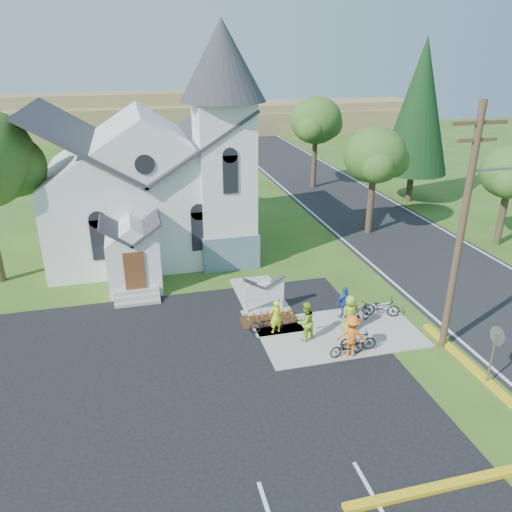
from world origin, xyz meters
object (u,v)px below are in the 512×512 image
object	(u,v)px
bike_0	(267,324)
bike_3	(360,313)
cyclist_4	(350,314)
church_sign	(264,292)
bike_2	(347,347)
utility_pole	(464,225)
bike_1	(358,340)
cyclist_1	(306,321)
cyclist_3	(351,336)
bike_4	(381,307)
stop_sign	(496,344)
cyclist_2	(345,303)
cyclist_0	(276,316)

from	to	relation	value
bike_0	bike_3	size ratio (longest dim) A/B	0.96
bike_3	cyclist_4	size ratio (longest dim) A/B	0.91
church_sign	bike_2	distance (m)	4.99
utility_pole	bike_1	distance (m)	6.15
cyclist_1	cyclist_3	bearing A→B (deg)	109.55
bike_2	bike_4	world-z (taller)	bike_4
bike_1	bike_3	bearing A→B (deg)	-15.60
bike_3	cyclist_4	world-z (taller)	cyclist_4
stop_sign	bike_3	xyz separation A→B (m)	(-2.73, 5.25, -1.25)
bike_3	cyclist_1	bearing A→B (deg)	79.92
utility_pole	bike_0	xyz separation A→B (m)	(-6.95, 2.87, -4.95)
stop_sign	bike_1	size ratio (longest dim) A/B	1.65
cyclist_2	bike_3	bearing A→B (deg)	118.05
cyclist_2	bike_3	size ratio (longest dim) A/B	0.98
church_sign	utility_pole	distance (m)	9.18
cyclist_0	bike_2	world-z (taller)	cyclist_0
cyclist_4	utility_pole	bearing A→B (deg)	131.17
church_sign	bike_0	world-z (taller)	church_sign
cyclist_4	stop_sign	bearing A→B (deg)	108.04
cyclist_0	bike_4	world-z (taller)	cyclist_0
bike_1	cyclist_3	bearing A→B (deg)	129.68
church_sign	cyclist_2	xyz separation A→B (m)	(3.41, -1.54, -0.19)
stop_sign	cyclist_0	world-z (taller)	stop_sign
bike_1	bike_3	size ratio (longest dim) A/B	0.94
bike_1	bike_4	size ratio (longest dim) A/B	0.88
stop_sign	bike_1	xyz separation A→B (m)	(-3.74, 3.25, -1.28)
cyclist_3	bike_3	world-z (taller)	cyclist_3
church_sign	stop_sign	world-z (taller)	stop_sign
bike_1	cyclist_1	bearing A→B (deg)	65.76
cyclist_0	cyclist_1	size ratio (longest dim) A/B	0.89
church_sign	cyclist_4	xyz separation A→B (m)	(3.14, -2.71, -0.10)
bike_1	cyclist_3	size ratio (longest dim) A/B	0.83
utility_pole	bike_2	size ratio (longest dim) A/B	6.52
stop_sign	cyclist_2	world-z (taller)	stop_sign
bike_0	bike_4	world-z (taller)	bike_4
cyclist_0	bike_0	xyz separation A→B (m)	(-0.38, 0.13, -0.38)
cyclist_1	cyclist_3	world-z (taller)	cyclist_3
utility_pole	cyclist_3	bearing A→B (deg)	175.84
bike_0	cyclist_4	size ratio (longest dim) A/B	0.87
bike_2	cyclist_2	bearing A→B (deg)	-27.19
church_sign	utility_pole	world-z (taller)	utility_pole
utility_pole	bike_3	xyz separation A→B (m)	(-2.66, 2.55, -4.87)
cyclist_1	bike_2	world-z (taller)	cyclist_1
stop_sign	cyclist_0	bearing A→B (deg)	140.71
bike_2	cyclist_3	size ratio (longest dim) A/B	0.85
bike_3	stop_sign	bearing A→B (deg)	-176.22
stop_sign	cyclist_3	distance (m)	5.22
utility_pole	cyclist_4	xyz separation A→B (m)	(-3.42, 1.99, -4.47)
utility_pole	bike_0	size ratio (longest dim) A/B	6.52
church_sign	cyclist_3	size ratio (longest dim) A/B	1.22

